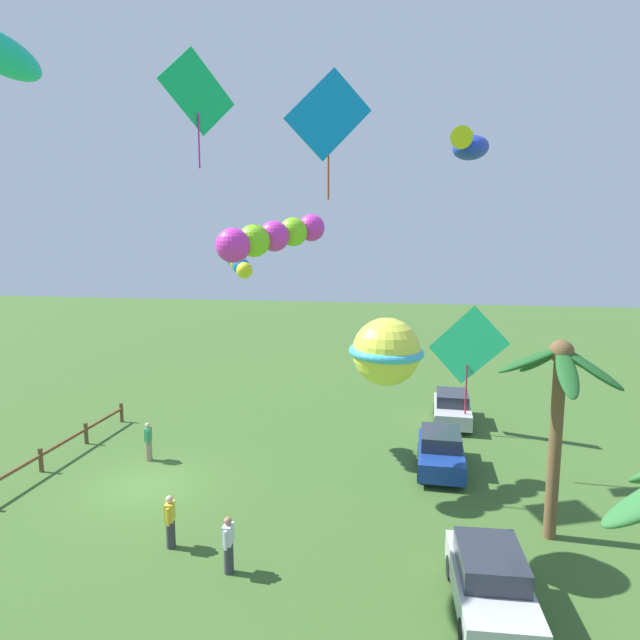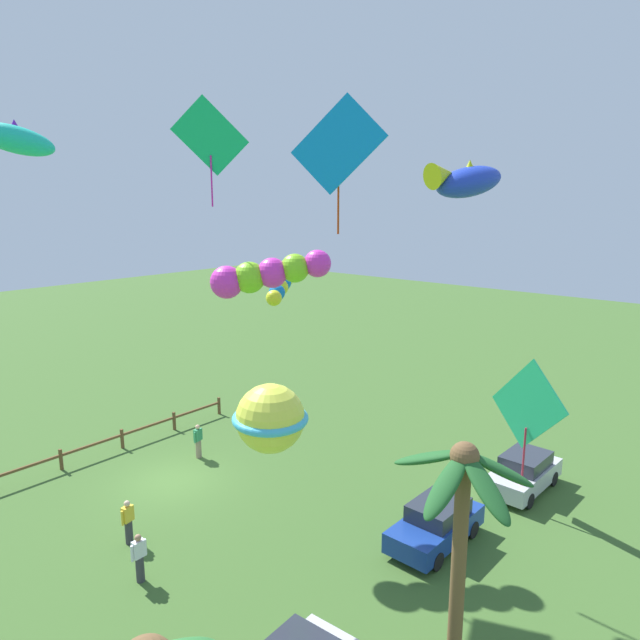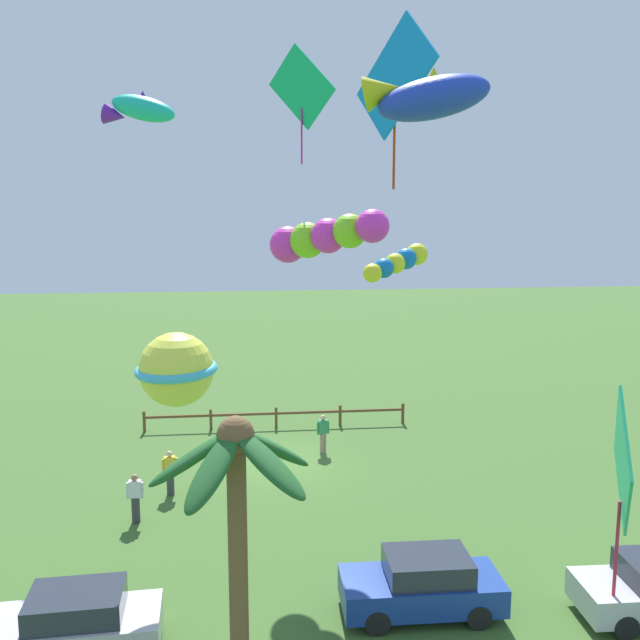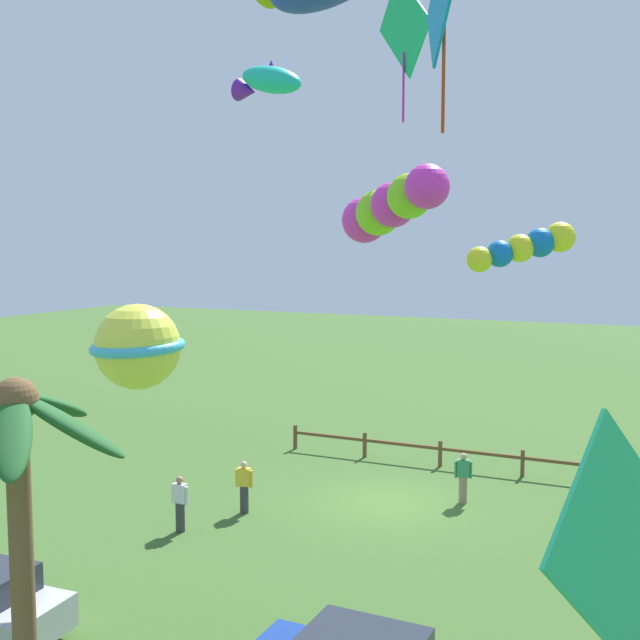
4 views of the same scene
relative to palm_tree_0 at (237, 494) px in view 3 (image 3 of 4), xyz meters
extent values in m
plane|color=#3D6028|center=(-1.15, -13.65, -4.55)|extent=(120.00, 120.00, 0.00)
cylinder|color=brown|center=(0.00, 0.00, -1.70)|extent=(0.37, 0.37, 5.70)
ellipsoid|color=#1E5623|center=(0.80, -0.03, 0.72)|extent=(1.75, 0.59, 1.23)
ellipsoid|color=#1E5623|center=(0.39, 0.73, 0.76)|extent=(1.31, 1.82, 1.16)
ellipsoid|color=#1E5623|center=(-0.58, 0.62, 0.80)|extent=(1.62, 1.69, 1.09)
ellipsoid|color=#1E5623|center=(-0.70, -0.41, 0.72)|extent=(1.77, 1.33, 1.23)
ellipsoid|color=#1E5623|center=(0.12, -0.89, 0.88)|extent=(0.79, 1.92, 0.93)
sphere|color=brown|center=(0.00, 0.00, 1.15)|extent=(0.70, 0.70, 0.70)
cube|color=brown|center=(-7.47, -18.20, -4.08)|extent=(0.12, 0.12, 0.95)
cube|color=brown|center=(-4.52, -18.20, -4.08)|extent=(0.12, 0.12, 0.95)
cube|color=brown|center=(-1.58, -18.20, -4.08)|extent=(0.12, 0.12, 0.95)
cube|color=brown|center=(1.36, -18.20, -4.08)|extent=(0.12, 0.12, 0.95)
cube|color=brown|center=(4.31, -18.20, -4.08)|extent=(0.12, 0.12, 0.95)
cube|color=brown|center=(-1.58, -18.20, -3.89)|extent=(11.87, 0.09, 0.11)
cube|color=navy|center=(-4.38, -3.01, -3.95)|extent=(3.93, 1.77, 0.70)
cube|color=#282D38|center=(-4.53, -3.01, -3.32)|extent=(2.06, 1.53, 0.56)
cylinder|color=black|center=(-3.16, -2.25, -4.25)|extent=(0.60, 0.19, 0.60)
cylinder|color=black|center=(-3.19, -3.82, -4.25)|extent=(0.60, 0.19, 0.60)
cylinder|color=black|center=(-5.58, -2.21, -4.25)|extent=(0.60, 0.19, 0.60)
cylinder|color=black|center=(-5.61, -3.77, -4.25)|extent=(0.60, 0.19, 0.60)
cube|color=#BCBCC1|center=(3.73, -2.24, -3.95)|extent=(3.98, 1.89, 0.70)
cube|color=#282D38|center=(3.58, -2.24, -3.32)|extent=(2.10, 1.60, 0.56)
cylinder|color=black|center=(4.97, -2.96, -4.25)|extent=(0.61, 0.21, 0.60)
cylinder|color=black|center=(2.56, -3.08, -4.25)|extent=(0.61, 0.21, 0.60)
cylinder|color=black|center=(-8.80, -1.45, -4.25)|extent=(0.61, 0.20, 0.60)
cylinder|color=black|center=(-8.85, -3.01, -4.25)|extent=(0.61, 0.20, 0.60)
cylinder|color=gray|center=(-3.32, -14.63, -4.13)|extent=(0.26, 0.26, 0.84)
cube|color=#338956|center=(-3.32, -14.63, -3.44)|extent=(0.43, 0.33, 0.54)
sphere|color=tan|center=(-3.32, -14.63, -3.07)|extent=(0.21, 0.21, 0.21)
cylinder|color=#338956|center=(-3.09, -14.57, -3.49)|extent=(0.09, 0.09, 0.52)
cylinder|color=#338956|center=(-3.54, -14.70, -3.49)|extent=(0.09, 0.09, 0.52)
cylinder|color=#38383D|center=(3.31, -8.93, -4.13)|extent=(0.26, 0.26, 0.84)
cube|color=silver|center=(3.31, -8.93, -3.44)|extent=(0.38, 0.24, 0.54)
sphere|color=#A37556|center=(3.31, -8.93, -3.07)|extent=(0.21, 0.21, 0.21)
cylinder|color=silver|center=(3.08, -8.94, -3.49)|extent=(0.09, 0.09, 0.52)
cylinder|color=silver|center=(3.54, -8.93, -3.49)|extent=(0.09, 0.09, 0.52)
cylinder|color=#38383D|center=(2.44, -11.00, -4.13)|extent=(0.26, 0.26, 0.84)
cube|color=yellow|center=(2.44, -11.00, -3.44)|extent=(0.42, 0.30, 0.54)
sphere|color=beige|center=(2.44, -11.00, -3.07)|extent=(0.21, 0.21, 0.21)
cylinder|color=yellow|center=(2.67, -10.95, -3.49)|extent=(0.09, 0.09, 0.52)
cylinder|color=yellow|center=(2.21, -11.04, -3.49)|extent=(0.09, 0.09, 0.52)
sphere|color=#E830BE|center=(-1.66, -10.30, 4.13)|extent=(1.19, 1.19, 1.19)
sphere|color=#81D61F|center=(-2.25, -9.73, 4.29)|extent=(1.14, 1.14, 1.14)
sphere|color=#E830BE|center=(-2.84, -9.16, 4.45)|extent=(1.10, 1.10, 1.10)
sphere|color=#81D61F|center=(-3.43, -8.60, 4.61)|extent=(1.05, 1.05, 1.05)
sphere|color=#E830BE|center=(-4.02, -8.03, 4.77)|extent=(1.00, 1.00, 1.00)
cube|color=#20B273|center=(-8.60, -1.72, -0.39)|extent=(1.63, 3.41, 3.71)
cylinder|color=#B4263D|center=(-8.60, -1.72, -2.52)|extent=(0.08, 0.08, 2.43)
sphere|color=#EAEE46|center=(1.51, -4.91, 1.29)|extent=(1.87, 1.87, 1.87)
torus|color=#40B8DF|center=(1.51, -4.91, 1.29)|extent=(2.90, 2.90, 0.32)
ellipsoid|color=#1D38BE|center=(-4.20, -2.34, 7.53)|extent=(2.71, 1.88, 1.26)
cone|color=#BEC913|center=(-3.19, -2.67, 7.72)|extent=(1.06, 0.98, 0.87)
cone|color=#BEC913|center=(-4.20, -2.34, 7.92)|extent=(0.59, 0.59, 0.48)
sphere|color=yellow|center=(-6.37, -11.93, 3.68)|extent=(0.78, 0.78, 0.78)
sphere|color=blue|center=(-5.92, -11.65, 3.54)|extent=(0.75, 0.75, 0.75)
sphere|color=yellow|center=(-5.47, -11.38, 3.40)|extent=(0.72, 0.72, 0.72)
sphere|color=blue|center=(-5.02, -11.11, 3.26)|extent=(0.68, 0.68, 0.68)
sphere|color=yellow|center=(-4.56, -10.84, 3.12)|extent=(0.65, 0.65, 0.65)
cube|color=#12BA61|center=(-2.24, -11.64, 9.31)|extent=(2.10, 1.96, 2.82)
cylinder|color=#C71D9B|center=(-2.24, -11.64, 7.70)|extent=(0.06, 0.06, 1.84)
ellipsoid|color=#1AC2A8|center=(3.35, -14.59, 8.94)|extent=(2.73, 1.69, 1.38)
cone|color=#681CB1|center=(4.41, -14.81, 8.70)|extent=(1.05, 0.93, 0.91)
cone|color=#681CB1|center=(3.35, -14.59, 9.33)|extent=(0.57, 0.57, 0.49)
cube|color=#0C86D3|center=(-4.51, -7.47, 8.91)|extent=(1.68, 3.07, 3.44)
cylinder|color=#B4360B|center=(-4.51, -7.47, 6.95)|extent=(0.07, 0.07, 2.25)
camera|label=1|loc=(16.07, -4.27, 4.29)|focal=30.28mm
camera|label=2|loc=(11.65, 5.54, 7.00)|focal=32.23mm
camera|label=3|loc=(-0.19, 12.32, 5.19)|focal=38.93mm
camera|label=4|loc=(-9.03, 8.57, 3.50)|focal=43.35mm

